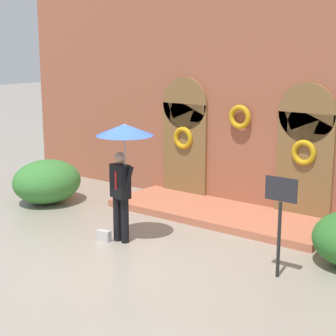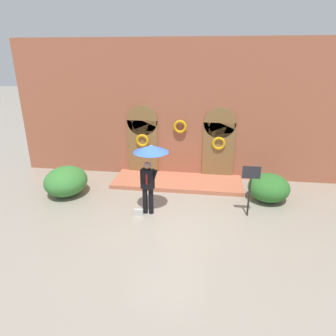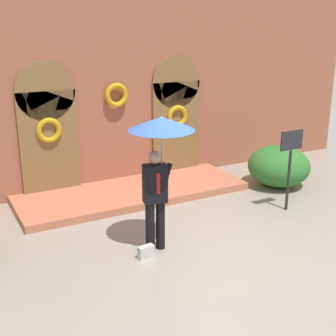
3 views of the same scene
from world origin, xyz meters
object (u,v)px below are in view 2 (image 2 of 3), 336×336
Objects in this scene: handbag at (139,212)px; shrub_left at (66,181)px; shrub_right at (269,188)px; person_with_umbrella at (150,159)px; sign_post at (250,183)px.

shrub_left is (-3.05, 1.19, 0.42)m from handbag.
shrub_right is at bearing 4.34° from shrub_left.
person_with_umbrella is 4.52m from shrub_right.
shrub_right is at bearing 16.25° from handbag.
sign_post is at bearing 5.38° from person_with_umbrella.
shrub_left is 7.45m from shrub_right.
sign_post is 1.66m from shrub_right.
shrub_right is (7.43, 0.56, -0.04)m from shrub_left.
person_with_umbrella is at bearing -174.62° from sign_post.
handbag is 0.19× the size of shrub_right.
person_with_umbrella reaches higher than shrub_right.
person_with_umbrella is 1.37× the size of sign_post.
handbag is 0.16× the size of shrub_left.
sign_post reaches higher than handbag.
shrub_right is at bearing 56.23° from sign_post.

